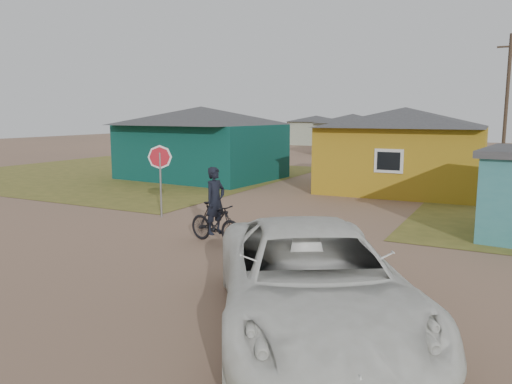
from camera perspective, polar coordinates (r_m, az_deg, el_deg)
ground at (r=12.77m, az=-8.00°, el=-7.50°), size 120.00×120.00×0.00m
grass_nw at (r=31.42m, az=-15.06°, el=2.06°), size 20.00×18.00×0.00m
house_teal at (r=28.23m, az=-6.23°, el=5.75°), size 8.93×7.08×4.00m
house_yellow at (r=24.43m, az=16.54°, el=4.83°), size 7.72×6.76×3.90m
house_pale_west at (r=45.90m, az=10.94°, el=6.60°), size 7.04×6.15×3.60m
house_pale_north at (r=59.83m, az=6.88°, el=7.10°), size 6.28×5.81×3.40m
utility_pole_near at (r=31.94m, az=26.71°, el=8.97°), size 1.40×0.20×8.00m
stop_sign at (r=17.53m, az=-10.91°, el=3.09°), size 0.82×0.19×2.53m
cyclist at (r=13.97m, az=-4.65°, el=-2.71°), size 1.97×0.90×2.15m
vehicle at (r=8.36m, az=6.37°, el=-10.04°), size 5.79×6.94×1.76m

